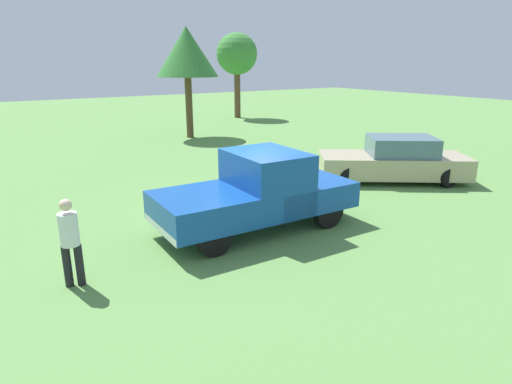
{
  "coord_description": "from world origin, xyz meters",
  "views": [
    {
      "loc": [
        5.48,
        8.63,
        3.8
      ],
      "look_at": [
        0.27,
        0.61,
        0.9
      ],
      "focal_mm": 30.49,
      "sensor_mm": 36.0,
      "label": 1
    }
  ],
  "objects": [
    {
      "name": "ground_plane",
      "position": [
        0.0,
        0.0,
        0.0
      ],
      "size": [
        80.0,
        80.0,
        0.0
      ],
      "primitive_type": "plane",
      "color": "#5B8C47"
    },
    {
      "name": "pickup_truck",
      "position": [
        0.15,
        0.61,
        0.94
      ],
      "size": [
        4.72,
        2.02,
        1.81
      ],
      "rotation": [
        0.0,
        0.0,
        6.26
      ],
      "color": "black",
      "rests_on": "ground_plane"
    },
    {
      "name": "sedan_near",
      "position": [
        -5.87,
        -0.53,
        0.67
      ],
      "size": [
        4.84,
        4.13,
        1.46
      ],
      "rotation": [
        0.0,
        0.0,
        5.67
      ],
      "color": "black",
      "rests_on": "ground_plane"
    },
    {
      "name": "person_visitor",
      "position": [
        4.41,
        1.15,
        0.89
      ],
      "size": [
        0.41,
        0.41,
        1.6
      ],
      "rotation": [
        0.0,
        0.0,
        1.24
      ],
      "color": "black",
      "rests_on": "ground_plane"
    },
    {
      "name": "tree_back_right",
      "position": [
        -10.01,
        -17.6,
        4.16
      ],
      "size": [
        2.73,
        2.73,
        5.6
      ],
      "color": "brown",
      "rests_on": "ground_plane"
    },
    {
      "name": "tree_side",
      "position": [
        -3.81,
        -11.92,
        4.17
      ],
      "size": [
        3.06,
        3.06,
        5.41
      ],
      "color": "brown",
      "rests_on": "ground_plane"
    }
  ]
}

